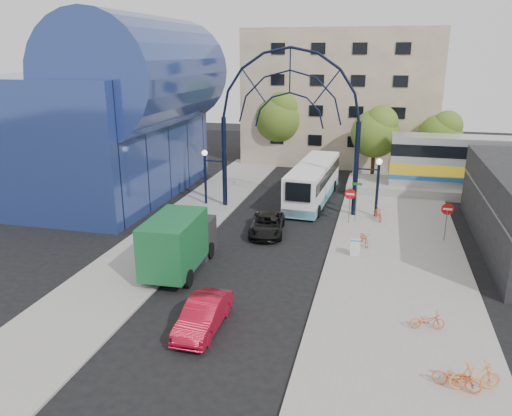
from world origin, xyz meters
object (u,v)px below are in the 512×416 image
(tree_north_c, at_px, (442,134))
(bike_near_a, at_px, (365,238))
(street_name_sign, at_px, (356,193))
(bike_near_b, at_px, (378,213))
(sandwich_board, at_px, (355,246))
(gateway_arch, at_px, (289,97))
(city_bus, at_px, (313,182))
(bike_far_b, at_px, (475,376))
(red_sedan, at_px, (203,315))
(do_not_enter_sign, at_px, (447,213))
(green_truck, at_px, (180,242))
(tree_north_b, at_px, (280,116))
(stop_sign, at_px, (350,197))
(tree_north_a, at_px, (376,131))
(bike_far_a, at_px, (427,321))
(black_suv, at_px, (267,224))
(bike_far_c, at_px, (457,378))

(tree_north_c, height_order, bike_near_a, tree_north_c)
(street_name_sign, relative_size, bike_near_b, 1.68)
(sandwich_board, bearing_deg, gateway_arch, 124.91)
(city_bus, bearing_deg, bike_far_b, -65.20)
(city_bus, bearing_deg, red_sedan, -91.90)
(do_not_enter_sign, bearing_deg, green_truck, -151.40)
(do_not_enter_sign, distance_m, tree_north_c, 18.11)
(green_truck, bearing_deg, tree_north_c, 55.99)
(do_not_enter_sign, bearing_deg, red_sedan, -129.48)
(gateway_arch, bearing_deg, city_bus, 64.89)
(gateway_arch, height_order, bike_near_b, gateway_arch)
(tree_north_b, distance_m, green_truck, 28.22)
(stop_sign, bearing_deg, sandwich_board, -82.43)
(gateway_arch, distance_m, bike_near_b, 10.49)
(gateway_arch, xyz_separation_m, city_bus, (1.51, 3.21, -6.93))
(stop_sign, distance_m, tree_north_a, 14.23)
(stop_sign, relative_size, bike_far_a, 1.65)
(city_bus, height_order, red_sedan, city_bus)
(tree_north_b, xyz_separation_m, bike_far_b, (14.36, -35.36, -4.59))
(tree_north_b, relative_size, black_suv, 1.71)
(street_name_sign, bearing_deg, bike_near_b, 18.25)
(do_not_enter_sign, height_order, bike_near_b, do_not_enter_sign)
(do_not_enter_sign, height_order, tree_north_a, tree_north_a)
(tree_north_a, relative_size, bike_far_b, 3.78)
(bike_far_a, bearing_deg, gateway_arch, 19.40)
(tree_north_b, relative_size, city_bus, 0.70)
(sandwich_board, bearing_deg, red_sedan, -121.38)
(do_not_enter_sign, xyz_separation_m, sandwich_board, (-5.40, -4.02, -1.23))
(city_bus, bearing_deg, bike_near_b, -34.49)
(red_sedan, distance_m, bike_near_a, 13.43)
(bike_near_b, relative_size, bike_far_b, 0.90)
(bike_far_a, bearing_deg, tree_north_a, -4.81)
(city_bus, xyz_separation_m, green_truck, (-5.29, -15.28, 0.03))
(green_truck, height_order, bike_far_a, green_truck)
(do_not_enter_sign, distance_m, bike_far_b, 15.49)
(tree_north_c, height_order, red_sedan, tree_north_c)
(sandwich_board, relative_size, tree_north_c, 0.15)
(red_sedan, relative_size, bike_far_b, 2.27)
(city_bus, distance_m, red_sedan, 21.11)
(stop_sign, bearing_deg, green_truck, -130.47)
(tree_north_a, relative_size, bike_far_a, 4.62)
(red_sedan, distance_m, bike_near_b, 18.37)
(tree_north_c, bearing_deg, tree_north_a, -161.56)
(tree_north_b, xyz_separation_m, bike_far_c, (13.74, -35.48, -4.70))
(stop_sign, relative_size, bike_near_b, 1.50)
(bike_far_b, bearing_deg, green_truck, 47.43)
(bike_far_b, bearing_deg, gateway_arch, 13.09)
(sandwich_board, height_order, tree_north_a, tree_north_a)
(gateway_arch, height_order, tree_north_c, gateway_arch)
(bike_far_a, distance_m, bike_far_c, 4.08)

